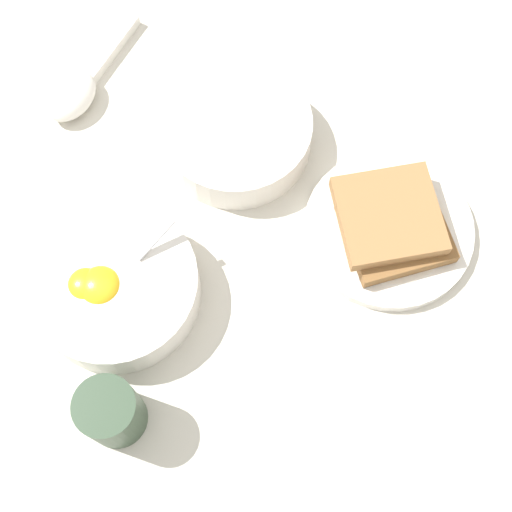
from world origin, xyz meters
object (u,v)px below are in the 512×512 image
at_px(soup_spoon, 78,87).
at_px(egg_bowl, 115,287).
at_px(toast_sandwich, 392,221).
at_px(congee_bowl, 236,132).
at_px(drinking_cup, 111,412).
at_px(toast_plate, 388,229).

bearing_deg(soup_spoon, egg_bowl, 99.76).
distance_m(toast_sandwich, congee_bowl, 0.21).
distance_m(soup_spoon, congee_bowl, 0.20).
relative_size(egg_bowl, toast_sandwich, 1.36).
height_order(soup_spoon, congee_bowl, congee_bowl).
xyz_separation_m(egg_bowl, drinking_cup, (0.00, 0.13, 0.02)).
bearing_deg(soup_spoon, drinking_cup, 96.16).
bearing_deg(drinking_cup, toast_sandwich, -148.91).
xyz_separation_m(egg_bowl, toast_sandwich, (-0.30, -0.05, 0.01)).
xyz_separation_m(toast_plate, drinking_cup, (0.30, 0.18, 0.03)).
relative_size(toast_plate, toast_sandwich, 1.45).
bearing_deg(drinking_cup, egg_bowl, -90.99).
height_order(toast_sandwich, drinking_cup, drinking_cup).
relative_size(soup_spoon, congee_bowl, 0.96).
xyz_separation_m(toast_sandwich, drinking_cup, (0.30, 0.18, 0.01)).
height_order(egg_bowl, soup_spoon, egg_bowl).
bearing_deg(toast_sandwich, congee_bowl, -38.68).
bearing_deg(toast_plate, congee_bowl, -38.18).
height_order(toast_plate, soup_spoon, soup_spoon).
relative_size(toast_plate, congee_bowl, 1.08).
distance_m(toast_plate, toast_sandwich, 0.02).
bearing_deg(toast_sandwich, soup_spoon, -31.52).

